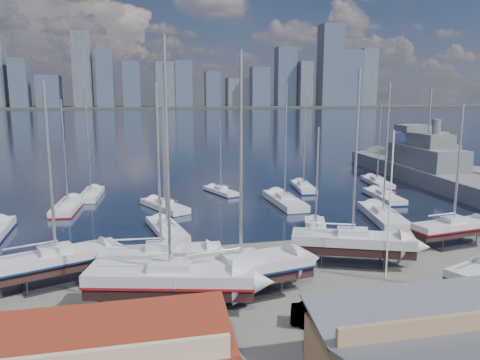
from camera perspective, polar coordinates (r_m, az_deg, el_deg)
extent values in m
plane|color=#605E59|center=(41.18, 9.75, -11.42)|extent=(1400.00, 1400.00, 0.00)
cube|color=#19243B|center=(345.91, -10.43, 7.51)|extent=(1400.00, 600.00, 0.40)
cube|color=#2D332D|center=(605.60, -11.55, 8.67)|extent=(1400.00, 80.00, 2.20)
cube|color=#3D4756|center=(611.08, -25.30, 10.66)|extent=(19.55, 21.83, 55.97)
cube|color=#475166|center=(611.46, -22.25, 9.98)|extent=(26.03, 30.49, 37.14)
cube|color=#595E66|center=(595.64, -18.68, 12.65)|extent=(21.60, 16.58, 87.63)
cube|color=#3D4756|center=(594.77, -16.11, 11.82)|extent=(19.42, 28.42, 67.60)
cube|color=#475166|center=(597.01, -13.10, 11.30)|extent=(20.24, 23.80, 54.09)
cube|color=#595E66|center=(595.15, -9.09, 11.43)|extent=(24.62, 19.72, 54.00)
cube|color=#3D4756|center=(595.31, -6.94, 11.58)|extent=(20.75, 17.93, 55.97)
cube|color=#475166|center=(598.45, -3.37, 11.00)|extent=(18.36, 16.25, 43.03)
cube|color=#595E66|center=(623.89, -0.33, 10.65)|extent=(28.49, 22.03, 35.69)
cube|color=#3D4756|center=(612.83, 2.41, 11.28)|extent=(23.34, 17.87, 49.11)
cube|color=#475166|center=(638.74, 5.54, 12.40)|extent=(25.35, 19.79, 75.95)
cube|color=#595E66|center=(640.06, 7.75, 11.53)|extent=(17.00, 27.45, 57.67)
cube|color=#3D4756|center=(654.91, 10.93, 13.53)|extent=(29.28, 24.05, 106.04)
cube|color=#475166|center=(676.04, 13.10, 12.00)|extent=(30.82, 28.37, 74.41)
cube|color=#595E66|center=(691.16, 15.32, 11.99)|extent=(21.74, 17.03, 77.48)
cube|color=#555861|center=(27.02, 23.59, -15.97)|extent=(12.60, 8.40, 1.27)
cube|color=#2D2D33|center=(41.47, -21.29, -11.72)|extent=(6.03, 4.38, 0.16)
cube|color=black|center=(40.94, -21.42, -9.74)|extent=(10.14, 5.92, 0.80)
cube|color=#B6B7BB|center=(40.69, -21.50, -8.68)|extent=(10.30, 6.31, 0.80)
cube|color=#0D1C45|center=(40.80, -21.46, -9.17)|extent=(10.40, 6.37, 0.16)
cube|color=#B6B7BB|center=(40.49, -21.56, -7.81)|extent=(2.94, 2.48, 0.50)
cylinder|color=#B2B2B7|center=(39.06, -22.18, 1.29)|extent=(0.22, 0.22, 13.47)
cube|color=#2D2D33|center=(35.10, -8.36, -15.20)|extent=(7.03, 4.50, 0.16)
cube|color=black|center=(34.45, -8.43, -12.81)|extent=(12.13, 5.66, 0.94)
cube|color=#B6B7BB|center=(34.09, -8.47, -11.34)|extent=(12.26, 6.14, 0.94)
cube|color=maroon|center=(34.25, -8.45, -12.02)|extent=(12.38, 6.20, 0.19)
cube|color=#B6B7BB|center=(33.83, -8.50, -10.20)|extent=(3.35, 2.66, 0.50)
cylinder|color=#B2B2B7|center=(31.99, -8.86, 2.87)|extent=(0.22, 0.22, 15.94)
cube|color=#2D2D33|center=(40.07, -9.47, -11.92)|extent=(5.63, 2.94, 0.16)
cube|color=black|center=(39.52, -9.53, -9.88)|extent=(10.04, 3.19, 0.79)
cube|color=#B6B7BB|center=(39.26, -9.57, -8.80)|extent=(10.08, 3.60, 0.79)
cube|color=#B6B7BB|center=(39.06, -9.60, -7.90)|extent=(2.60, 1.86, 0.50)
cylinder|color=#B2B2B7|center=(37.58, -9.89, 1.44)|extent=(0.22, 0.22, 13.34)
cube|color=#2D2D33|center=(36.61, 0.12, -13.97)|extent=(6.64, 4.01, 0.16)
cube|color=black|center=(36.00, 0.12, -11.69)|extent=(11.57, 4.87, 0.90)
cube|color=#B6B7BB|center=(35.67, 0.12, -10.34)|extent=(11.67, 5.33, 0.90)
cube|color=#0D1C45|center=(35.82, 0.12, -10.96)|extent=(11.79, 5.38, 0.18)
cube|color=#B6B7BB|center=(35.43, 0.12, -9.28)|extent=(3.14, 2.41, 0.50)
cylinder|color=#B2B2B7|center=(33.70, 0.12, 2.59)|extent=(0.22, 0.22, 15.21)
cube|color=#2D2D33|center=(44.07, 13.40, -9.98)|extent=(6.46, 4.73, 0.16)
cube|color=black|center=(43.57, 13.49, -8.06)|extent=(10.84, 6.43, 0.85)
cube|color=#B6B7BB|center=(43.31, 13.53, -6.99)|extent=(11.01, 6.84, 0.85)
cube|color=#B6B7BB|center=(43.12, 13.57, -6.13)|extent=(3.15, 2.68, 0.50)
cylinder|color=#B2B2B7|center=(41.74, 13.97, 3.08)|extent=(0.22, 0.22, 14.42)
cube|color=#2D2D33|center=(52.64, 24.39, -7.29)|extent=(5.09, 2.90, 0.16)
cube|color=black|center=(52.24, 24.51, -5.75)|extent=(8.96, 3.37, 0.70)
cube|color=#B6B7BB|center=(52.06, 24.57, -5.00)|extent=(9.01, 3.73, 0.70)
cube|color=maroon|center=(52.14, 24.54, -5.35)|extent=(9.10, 3.77, 0.14)
cube|color=#B6B7BB|center=(51.92, 24.62, -4.36)|extent=(2.38, 1.78, 0.50)
cylinder|color=#B2B2B7|center=(50.89, 25.09, 1.82)|extent=(0.22, 0.22, 11.81)
cube|color=black|center=(67.02, -20.19, -3.68)|extent=(3.25, 10.33, 0.81)
cube|color=#B6B7BB|center=(66.84, -20.23, -3.00)|extent=(3.67, 10.36, 0.81)
cube|color=maroon|center=(66.92, -20.21, -3.31)|extent=(3.71, 10.47, 0.16)
cube|color=#B6B7BB|center=(66.70, -20.27, -2.45)|extent=(1.91, 2.67, 0.50)
cylinder|color=#B2B2B7|center=(65.64, -20.62, 3.19)|extent=(0.22, 0.22, 13.72)
cube|color=black|center=(73.89, -17.66, -2.26)|extent=(3.01, 9.63, 0.76)
cube|color=#B6B7BB|center=(73.74, -17.69, -1.68)|extent=(3.41, 9.66, 0.76)
cube|color=#B6B7BB|center=(73.62, -17.72, -1.21)|extent=(1.78, 2.49, 0.50)
cylinder|color=#B2B2B7|center=(72.71, -17.98, 3.55)|extent=(0.22, 0.22, 12.80)
cube|color=black|center=(53.08, -8.89, -6.71)|extent=(3.92, 9.86, 0.77)
cube|color=#B6B7BB|center=(52.86, -8.91, -5.92)|extent=(4.32, 9.93, 0.77)
cube|color=#0D1C45|center=(52.96, -8.90, -6.28)|extent=(4.36, 10.03, 0.15)
cube|color=#B6B7BB|center=(52.69, -8.93, -5.25)|extent=(2.01, 2.65, 0.50)
cylinder|color=#B2B2B7|center=(51.40, -9.12, 1.46)|extent=(0.22, 0.22, 12.97)
cube|color=black|center=(64.05, -9.15, -3.78)|extent=(5.92, 9.44, 0.75)
cube|color=#B6B7BB|center=(63.87, -9.17, -3.12)|extent=(6.28, 9.60, 0.75)
cube|color=#B6B7BB|center=(63.73, -9.19, -2.58)|extent=(2.40, 2.78, 0.50)
cylinder|color=#B2B2B7|center=(62.69, -9.35, 2.84)|extent=(0.22, 0.22, 12.63)
cube|color=black|center=(73.31, -2.34, -1.83)|extent=(4.32, 7.88, 0.62)
cube|color=#B6B7BB|center=(73.19, -2.35, -1.36)|extent=(4.63, 7.99, 0.62)
cube|color=#0D1C45|center=(73.24, -2.35, -1.58)|extent=(4.67, 8.07, 0.12)
cube|color=#B6B7BB|center=(73.08, -2.35, -0.93)|extent=(1.87, 2.25, 0.50)
cylinder|color=#B2B2B7|center=(72.29, -2.38, 2.93)|extent=(0.22, 0.22, 10.42)
cube|color=black|center=(53.66, 9.18, -6.48)|extent=(4.56, 8.32, 0.65)
cube|color=#B6B7BB|center=(53.48, 9.20, -5.81)|extent=(4.89, 8.44, 0.65)
cube|color=maroon|center=(53.56, 9.19, -6.12)|extent=(4.93, 8.52, 0.13)
cube|color=#B6B7BB|center=(53.32, 9.21, -5.22)|extent=(1.97, 2.38, 0.50)
cylinder|color=#B2B2B7|center=(52.19, 9.38, 0.35)|extent=(0.22, 0.22, 11.00)
cube|color=black|center=(66.27, 5.45, -3.28)|extent=(2.89, 11.44, 0.91)
cube|color=#B6B7BB|center=(66.06, 5.46, -2.51)|extent=(3.37, 11.45, 0.91)
cube|color=#B6B7BB|center=(65.91, 5.47, -1.91)|extent=(1.96, 2.88, 0.50)
cylinder|color=#B2B2B7|center=(64.77, 5.59, 4.55)|extent=(0.22, 0.22, 15.39)
cube|color=black|center=(76.99, 7.71, -1.37)|extent=(3.42, 9.42, 0.74)
cube|color=#B6B7BB|center=(76.84, 7.72, -0.83)|extent=(3.80, 9.48, 0.74)
cube|color=#0D1C45|center=(76.91, 7.72, -1.08)|extent=(3.84, 9.57, 0.15)
cube|color=#B6B7BB|center=(76.73, 7.73, -0.38)|extent=(1.85, 2.49, 0.50)
cylinder|color=#B2B2B7|center=(75.87, 7.84, 4.06)|extent=(0.22, 0.22, 12.44)
cube|color=black|center=(60.50, 16.97, -5.00)|extent=(5.13, 11.91, 0.93)
cube|color=#B6B7BB|center=(60.27, 17.01, -4.15)|extent=(5.61, 12.02, 0.93)
cube|color=#B6B7BB|center=(60.10, 17.05, -3.49)|extent=(2.51, 3.24, 0.50)
cylinder|color=#B2B2B7|center=(58.83, 17.43, 3.71)|extent=(0.22, 0.22, 15.65)
cube|color=black|center=(72.31, 17.08, -2.50)|extent=(3.20, 9.87, 0.78)
cube|color=#B6B7BB|center=(72.15, 17.11, -1.90)|extent=(3.61, 9.91, 0.78)
cube|color=#0D1C45|center=(72.22, 17.10, -2.18)|extent=(3.64, 10.01, 0.16)
cube|color=#B6B7BB|center=(72.02, 17.14, -1.40)|extent=(1.85, 2.57, 0.50)
cylinder|color=#B2B2B7|center=(71.07, 17.40, 3.58)|extent=(0.22, 0.22, 13.09)
cube|color=black|center=(83.77, 16.34, -0.77)|extent=(3.82, 9.93, 0.78)
cube|color=#B6B7BB|center=(83.63, 16.37, -0.25)|extent=(4.22, 10.00, 0.78)
cube|color=maroon|center=(83.69, 16.36, -0.49)|extent=(4.27, 10.10, 0.16)
cube|color=#B6B7BB|center=(83.52, 16.39, 0.18)|extent=(1.99, 2.65, 0.50)
cylinder|color=#B2B2B7|center=(82.70, 16.61, 4.48)|extent=(0.22, 0.22, 13.08)
cube|color=slate|center=(89.89, 21.62, 0.14)|extent=(11.49, 49.39, 4.40)
cube|color=slate|center=(89.33, 21.79, 2.67)|extent=(7.53, 17.55, 3.60)
cube|color=slate|center=(89.02, 21.92, 4.58)|extent=(5.42, 10.11, 2.40)
cube|color=slate|center=(93.14, 20.47, 5.94)|extent=(5.83, 5.29, 1.20)
cylinder|color=#B2B2B7|center=(88.73, 22.14, 7.92)|extent=(0.30, 0.30, 8.00)
cube|color=slate|center=(103.51, 21.68, 1.32)|extent=(10.85, 38.79, 3.45)
cube|color=slate|center=(103.06, 21.81, 3.25)|extent=(6.54, 13.92, 3.60)
cube|color=slate|center=(102.78, 21.92, 4.91)|extent=(4.60, 8.06, 2.40)
cube|color=slate|center=(105.54, 20.60, 6.04)|extent=(4.74, 4.34, 1.20)
cylinder|color=#B2B2B7|center=(102.50, 22.12, 7.81)|extent=(0.30, 0.30, 8.00)
imported|color=gray|center=(32.76, 10.47, -15.85)|extent=(5.00, 3.14, 1.55)
imported|color=gray|center=(32.36, 19.17, -16.62)|extent=(3.66, 5.96, 1.54)
imported|color=gray|center=(34.79, 21.09, -14.83)|extent=(3.07, 5.47, 1.50)
cylinder|color=white|center=(40.16, 17.79, -3.05)|extent=(0.12, 0.12, 12.41)
cube|color=#12193B|center=(39.57, 18.88, 4.89)|extent=(1.03, 0.05, 0.72)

